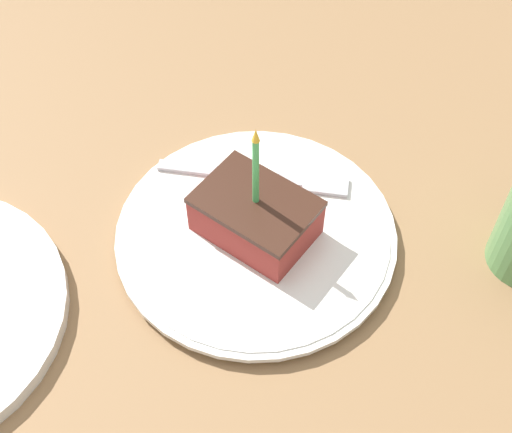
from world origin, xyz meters
The scene contains 4 objects.
ground_plane centered at (0.00, 0.00, -0.02)m, with size 2.40×2.40×0.04m.
plate centered at (0.01, -0.03, 0.01)m, with size 0.27×0.27×0.01m.
cake_slice centered at (0.01, -0.03, 0.04)m, with size 0.07×0.11×0.13m.
fork centered at (-0.04, -0.06, 0.02)m, with size 0.11×0.18×0.00m.
Camera 1 is at (0.34, 0.21, 0.56)m, focal length 50.00 mm.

